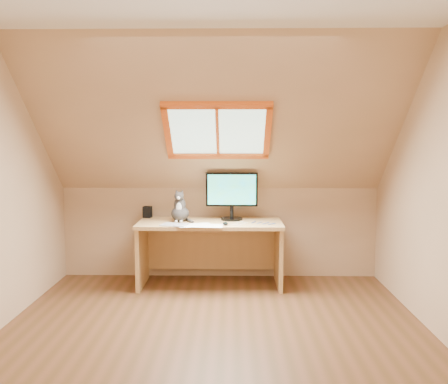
{
  "coord_description": "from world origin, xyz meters",
  "views": [
    {
      "loc": [
        0.14,
        -3.77,
        1.56
      ],
      "look_at": [
        0.06,
        1.0,
        1.04
      ],
      "focal_mm": 40.0,
      "sensor_mm": 36.0,
      "label": 1
    }
  ],
  "objects": [
    {
      "name": "graphics_tablet",
      "position": [
        -0.44,
        1.15,
        0.69
      ],
      "size": [
        0.3,
        0.24,
        0.01
      ],
      "primitive_type": "cube",
      "rotation": [
        0.0,
        0.0,
        -0.24
      ],
      "color": "#B2B2B7",
      "rests_on": "desk"
    },
    {
      "name": "room_shell",
      "position": [
        0.0,
        -0.09,
        1.43
      ],
      "size": [
        3.52,
        3.52,
        2.41
      ],
      "color": "tan",
      "rests_on": "ground"
    },
    {
      "name": "monitor",
      "position": [
        0.14,
        1.49,
        0.98
      ],
      "size": [
        0.55,
        0.23,
        0.51
      ],
      "color": "black",
      "rests_on": "desk"
    },
    {
      "name": "cables",
      "position": [
        0.36,
        1.26,
        0.69
      ],
      "size": [
        0.51,
        0.26,
        0.01
      ],
      "color": "silver",
      "rests_on": "desk"
    },
    {
      "name": "desk_speaker",
      "position": [
        -0.79,
        1.63,
        0.75
      ],
      "size": [
        0.1,
        0.1,
        0.12
      ],
      "primitive_type": "cube",
      "rotation": [
        0.0,
        0.0,
        -0.15
      ],
      "color": "black",
      "rests_on": "desk"
    },
    {
      "name": "mouse",
      "position": [
        0.07,
        1.17,
        0.7
      ],
      "size": [
        0.07,
        0.1,
        0.03
      ],
      "primitive_type": "ellipsoid",
      "rotation": [
        0.0,
        0.0,
        0.19
      ],
      "color": "black",
      "rests_on": "desk"
    },
    {
      "name": "desk",
      "position": [
        -0.09,
        1.45,
        0.47
      ],
      "size": [
        1.5,
        0.66,
        0.68
      ],
      "color": "tan",
      "rests_on": "ground"
    },
    {
      "name": "papers",
      "position": [
        -0.18,
        1.12,
        0.69
      ],
      "size": [
        0.35,
        0.3,
        0.01
      ],
      "color": "white",
      "rests_on": "desk"
    },
    {
      "name": "cat",
      "position": [
        -0.41,
        1.4,
        0.81
      ],
      "size": [
        0.2,
        0.24,
        0.34
      ],
      "color": "#3A3633",
      "rests_on": "desk"
    },
    {
      "name": "ground",
      "position": [
        0.0,
        0.0,
        0.0
      ],
      "size": [
        3.5,
        3.5,
        0.0
      ],
      "primitive_type": "plane",
      "color": "brown",
      "rests_on": "ground"
    }
  ]
}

